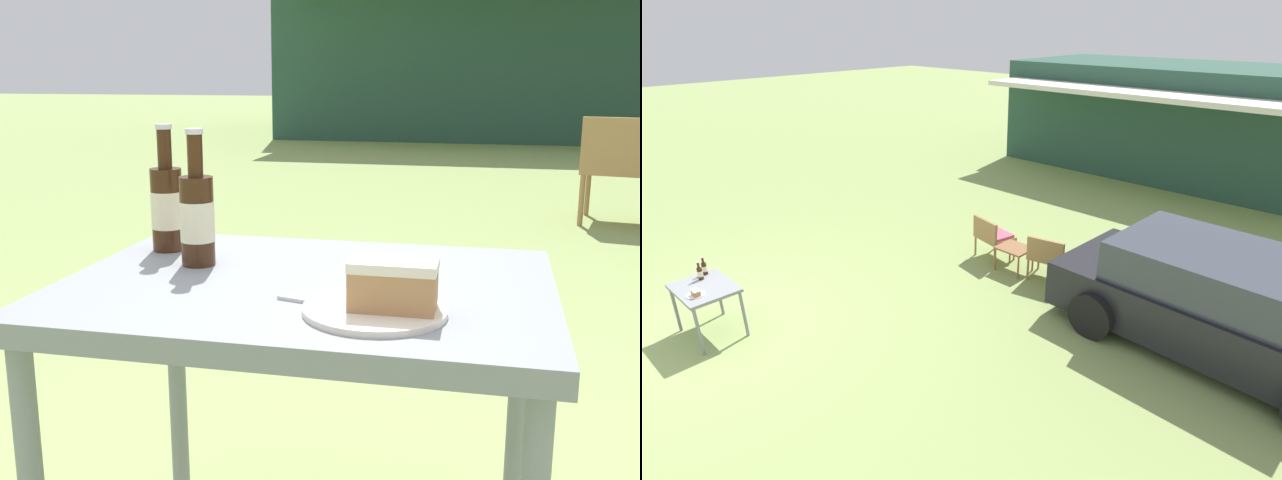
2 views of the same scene
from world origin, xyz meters
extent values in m
plane|color=#8CA35B|center=(0.00, 0.00, 0.00)|extent=(60.00, 60.00, 0.00)
cube|color=#284C3D|center=(1.69, 11.99, 1.38)|extent=(9.48, 3.97, 2.75)
cube|color=silver|center=(1.69, 9.41, 2.26)|extent=(9.00, 1.20, 0.12)
cube|color=black|center=(4.93, 4.18, 0.48)|extent=(4.11, 1.89, 0.62)
cube|color=#383D47|center=(4.73, 4.19, 1.04)|extent=(2.29, 1.67, 0.50)
cylinder|color=black|center=(3.71, 5.12, 0.31)|extent=(0.62, 0.23, 0.61)
cylinder|color=black|center=(3.64, 3.35, 0.31)|extent=(0.62, 0.23, 0.61)
cylinder|color=#9E7547|center=(1.53, 4.46, 0.18)|extent=(0.04, 0.04, 0.36)
cylinder|color=#9E7547|center=(1.00, 4.57, 0.18)|extent=(0.04, 0.04, 0.36)
cylinder|color=#9E7547|center=(1.44, 4.04, 0.18)|extent=(0.04, 0.04, 0.36)
cylinder|color=#9E7547|center=(0.92, 4.15, 0.18)|extent=(0.04, 0.04, 0.36)
cube|color=#9E7547|center=(1.22, 4.30, 0.39)|extent=(0.68, 0.59, 0.06)
cube|color=#9E7547|center=(1.18, 4.09, 0.58)|extent=(0.59, 0.17, 0.33)
cube|color=#CC5670|center=(1.22, 4.30, 0.44)|extent=(0.61, 0.51, 0.05)
cylinder|color=#9E7547|center=(2.56, 4.57, 0.18)|extent=(0.04, 0.04, 0.36)
cylinder|color=#9E7547|center=(2.04, 4.46, 0.18)|extent=(0.04, 0.04, 0.36)
cylinder|color=#9E7547|center=(2.65, 4.15, 0.18)|extent=(0.04, 0.04, 0.36)
cylinder|color=#9E7547|center=(2.12, 4.04, 0.18)|extent=(0.04, 0.04, 0.36)
cube|color=#9E7547|center=(2.34, 4.30, 0.39)|extent=(0.68, 0.59, 0.06)
cube|color=#9E7547|center=(2.39, 4.09, 0.58)|extent=(0.59, 0.17, 0.33)
cube|color=brown|center=(1.77, 4.14, 0.40)|extent=(0.52, 0.44, 0.03)
cylinder|color=brown|center=(1.53, 3.94, 0.19)|extent=(0.03, 0.03, 0.39)
cylinder|color=brown|center=(2.00, 3.94, 0.19)|extent=(0.03, 0.03, 0.39)
cylinder|color=brown|center=(1.53, 4.34, 0.19)|extent=(0.03, 0.03, 0.39)
cylinder|color=brown|center=(2.00, 4.34, 0.19)|extent=(0.03, 0.03, 0.39)
cube|color=gray|center=(0.00, 0.00, 0.68)|extent=(0.84, 0.64, 0.04)
cylinder|color=gray|center=(-0.38, -0.28, 0.33)|extent=(0.04, 0.04, 0.66)
cylinder|color=gray|center=(0.38, -0.28, 0.33)|extent=(0.04, 0.04, 0.66)
cylinder|color=gray|center=(-0.38, 0.28, 0.33)|extent=(0.04, 0.04, 0.66)
cylinder|color=gray|center=(0.38, 0.28, 0.33)|extent=(0.04, 0.04, 0.66)
cylinder|color=silver|center=(0.14, -0.15, 0.70)|extent=(0.22, 0.22, 0.01)
cube|color=#AD7A4C|center=(0.17, -0.15, 0.74)|extent=(0.13, 0.07, 0.06)
cube|color=silver|center=(0.17, -0.15, 0.77)|extent=(0.13, 0.08, 0.02)
cylinder|color=#381E0F|center=(-0.22, 0.06, 0.78)|extent=(0.06, 0.06, 0.17)
cylinder|color=#381E0F|center=(-0.22, 0.06, 0.90)|extent=(0.03, 0.03, 0.08)
cylinder|color=silver|center=(-0.22, 0.06, 0.94)|extent=(0.03, 0.03, 0.01)
cylinder|color=beige|center=(-0.22, 0.06, 0.78)|extent=(0.06, 0.06, 0.07)
cylinder|color=#381E0F|center=(-0.33, 0.16, 0.78)|extent=(0.06, 0.06, 0.17)
cylinder|color=#381E0F|center=(-0.33, 0.16, 0.90)|extent=(0.03, 0.03, 0.08)
cylinder|color=silver|center=(-0.33, 0.16, 0.94)|extent=(0.03, 0.03, 0.01)
cylinder|color=beige|center=(-0.33, 0.16, 0.78)|extent=(0.06, 0.06, 0.07)
cube|color=silver|center=(0.07, -0.14, 0.70)|extent=(0.19, 0.06, 0.01)
camera|label=1|loc=(0.30, -1.21, 1.05)|focal=42.00mm
camera|label=2|loc=(6.17, -1.79, 3.78)|focal=28.00mm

